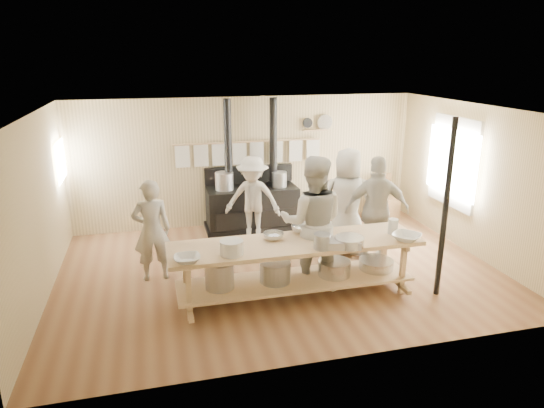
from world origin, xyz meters
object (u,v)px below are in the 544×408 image
Objects in this scene: cook_by_window at (253,199)px; cook_right at (377,211)px; cook_center at (347,202)px; chair at (385,206)px; stove at (252,203)px; prep_table at (295,263)px; cook_far_left at (152,230)px; cook_left at (313,222)px; roasting_pan at (342,243)px.

cook_right is at bearing -17.80° from cook_by_window.
chair is at bearing -116.00° from cook_center.
cook_by_window is (-1.79, 1.51, -0.11)m from cook_right.
cook_right is at bearing -52.24° from stove.
cook_by_window is at bearing -15.91° from cook_center.
prep_table is 2.27m from cook_far_left.
stove is 0.72m from cook_by_window.
cook_right reaches higher than prep_table.
chair is (4.85, 1.77, -0.52)m from cook_far_left.
stove reaches higher than cook_left.
cook_center is 1.17× the size of cook_by_window.
cook_left is (0.36, 0.31, 0.49)m from prep_table.
cook_left is 1.25× the size of cook_by_window.
stove is 1.61× the size of cook_by_window.
prep_table is at bearing 64.13° from cook_center.
cook_right reaches higher than roasting_pan.
stove is 1.42× the size of cook_right.
stove is 2.72× the size of chair.
stove is 2.78m from cook_left.
cook_center is (0.98, 1.03, -0.06)m from cook_left.
cook_far_left is at bearing 150.60° from roasting_pan.
roasting_pan is (0.57, -3.35, 0.38)m from stove.
stove reaches higher than cook_center.
stove is 1.61× the size of cook_far_left.
prep_table is 2.23× the size of cook_far_left.
cook_center is at bearing 44.90° from prep_table.
stove is at bearing -32.09° from cook_center.
chair is (2.88, -0.15, -0.24)m from stove.
cook_far_left reaches higher than chair.
cook_right is (1.67, 0.86, 0.39)m from prep_table.
cook_far_left is at bearing -166.66° from chair.
chair is (1.21, 2.01, -0.63)m from cook_right.
stove is 2.76m from cook_right.
cook_far_left is 3.32m from cook_center.
prep_table is at bearing 42.59° from cook_right.
stove reaches higher than cook_by_window.
cook_right is (1.31, 0.55, -0.09)m from cook_left.
prep_table is (-0.00, -3.02, -0.00)m from stove.
cook_by_window is (-1.46, 1.03, -0.14)m from cook_center.
cook_center is 1.84m from roasting_pan.
stove is 2.19m from cook_center.
roasting_pan reaches higher than prep_table.
cook_far_left is 3.34× the size of roasting_pan.
cook_center is at bearing 65.28° from roasting_pan.
roasting_pan is at bearing 62.71° from cook_right.
chair is at bearing 54.16° from roasting_pan.
chair is at bearing -105.75° from cook_right.
cook_right is (3.64, -0.24, 0.11)m from cook_far_left.
prep_table is at bearing 59.06° from cook_left.
prep_table is at bearing 150.19° from roasting_pan.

